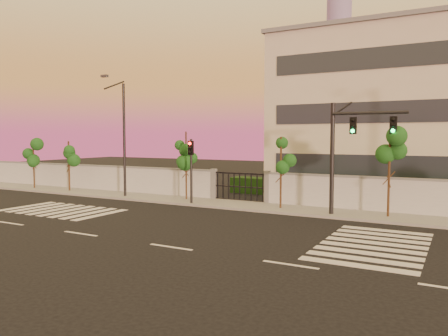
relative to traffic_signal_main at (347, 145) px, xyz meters
The scene contains 15 objects.
ground 11.50m from the traffic_signal_main, 114.93° to the right, with size 120.00×120.00×0.00m, color black.
sidewalk 6.01m from the traffic_signal_main, behind, with size 60.00×3.00×0.15m, color gray.
perimeter_wall 5.73m from the traffic_signal_main, 153.63° to the left, with size 60.00×0.36×2.20m.
hedge_row 6.76m from the traffic_signal_main, 124.41° to the left, with size 41.00×4.25×1.80m.
institutional_building 13.17m from the traffic_signal_main, 69.96° to the left, with size 24.40×12.40×12.25m.
distant_skyscraper 284.99m from the traffic_signal_main, 104.43° to the left, with size 16.00×16.00×118.00m.
road_markings 9.46m from the traffic_signal_main, 135.46° to the right, with size 57.00×7.62×0.02m.
street_tree_a 25.78m from the traffic_signal_main, behind, with size 1.36×1.08×4.13m.
street_tree_b 21.83m from the traffic_signal_main, behind, with size 1.61×1.28×4.05m.
street_tree_c 10.99m from the traffic_signal_main, behind, with size 1.37×1.09×4.75m.
street_tree_d 4.08m from the traffic_signal_main, behind, with size 1.48×1.18×4.39m.
street_tree_e 2.26m from the traffic_signal_main, 18.34° to the left, with size 1.53×1.22×4.77m.
traffic_signal_main is the anchor object (origin of this frame).
traffic_signal_secondary 9.81m from the traffic_signal_main, behind, with size 0.33×0.33×4.25m.
streetlight_west 15.76m from the traffic_signal_main, behind, with size 0.51×2.05×8.54m.
Camera 1 is at (10.07, -13.93, 4.36)m, focal length 35.00 mm.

